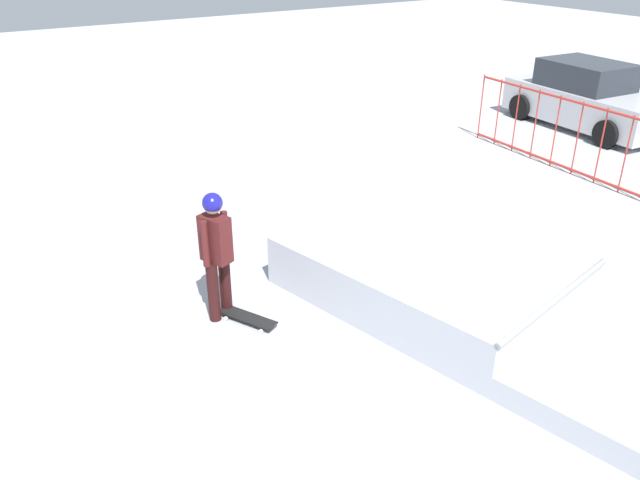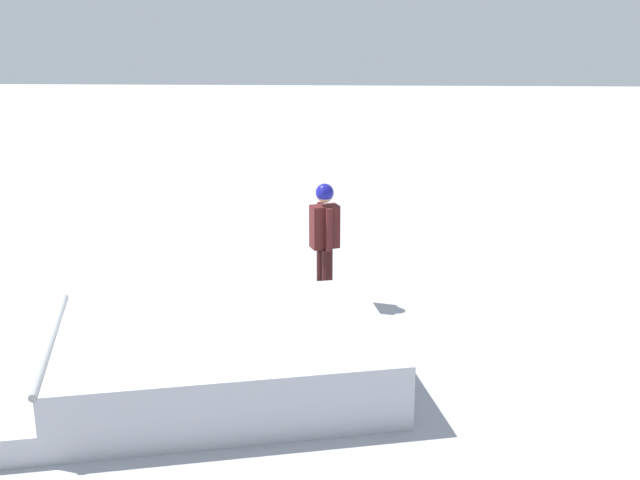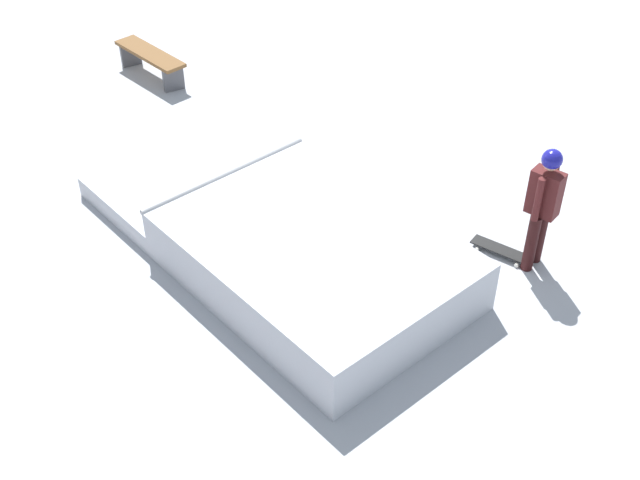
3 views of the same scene
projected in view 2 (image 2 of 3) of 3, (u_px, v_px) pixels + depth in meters
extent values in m
plane|color=#A8AAB2|center=(132.00, 370.00, 9.48)|extent=(60.00, 60.00, 0.00)
cube|color=#B0B3BB|center=(224.00, 358.00, 8.98)|extent=(4.07, 3.31, 0.70)
cylinder|color=gray|center=(51.00, 341.00, 8.57)|extent=(0.64, 2.56, 0.08)
cylinder|color=black|center=(322.00, 273.00, 11.51)|extent=(0.15, 0.15, 0.82)
cylinder|color=black|center=(327.00, 278.00, 11.32)|extent=(0.15, 0.15, 0.82)
cube|color=#4C1919|center=(325.00, 227.00, 11.21)|extent=(0.43, 0.34, 0.60)
cylinder|color=#4C1919|center=(320.00, 223.00, 11.36)|extent=(0.09, 0.09, 0.60)
cylinder|color=#4C1919|center=(329.00, 230.00, 11.05)|extent=(0.09, 0.09, 0.60)
sphere|color=tan|center=(325.00, 195.00, 11.07)|extent=(0.22, 0.22, 0.22)
sphere|color=navy|center=(325.00, 193.00, 11.07)|extent=(0.25, 0.25, 0.25)
cube|color=black|center=(300.00, 302.00, 11.31)|extent=(0.81, 0.53, 0.02)
cylinder|color=silver|center=(315.00, 300.00, 11.54)|extent=(0.06, 0.05, 0.06)
cylinder|color=silver|center=(321.00, 306.00, 11.34)|extent=(0.06, 0.05, 0.06)
cylinder|color=silver|center=(278.00, 306.00, 11.32)|extent=(0.06, 0.05, 0.06)
cylinder|color=silver|center=(284.00, 312.00, 11.12)|extent=(0.06, 0.05, 0.06)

